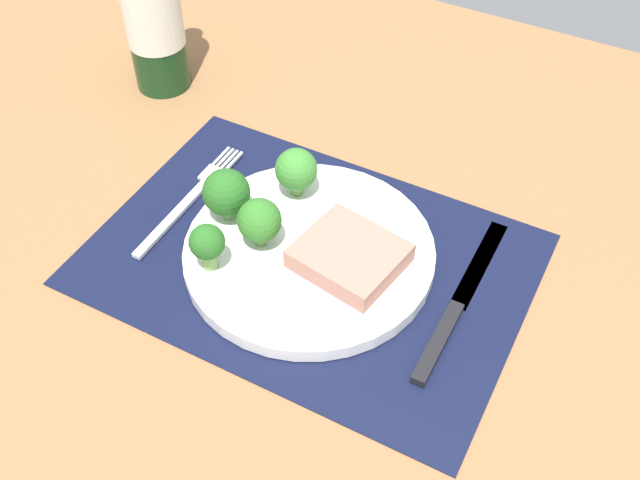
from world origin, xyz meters
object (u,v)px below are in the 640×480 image
(steak, at_px, (349,257))
(knife, at_px, (455,309))
(fork, at_px, (191,198))
(wine_bottle, at_px, (150,1))
(plate, at_px, (309,253))

(steak, distance_m, knife, 0.12)
(fork, bearing_deg, wine_bottle, 133.61)
(fork, relative_size, knife, 0.83)
(plate, height_order, steak, steak)
(plate, xyz_separation_m, knife, (0.16, 0.01, -0.00))
(steak, relative_size, fork, 0.51)
(wine_bottle, bearing_deg, plate, -30.16)
(plate, xyz_separation_m, wine_bottle, (-0.32, 0.18, 0.11))
(plate, relative_size, steak, 2.63)
(knife, xyz_separation_m, wine_bottle, (-0.47, 0.18, 0.11))
(plate, xyz_separation_m, fork, (-0.16, 0.01, -0.01))
(plate, xyz_separation_m, steak, (0.05, -0.00, 0.02))
(plate, bearing_deg, wine_bottle, 149.84)
(knife, relative_size, wine_bottle, 0.71)
(plate, height_order, knife, plate)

